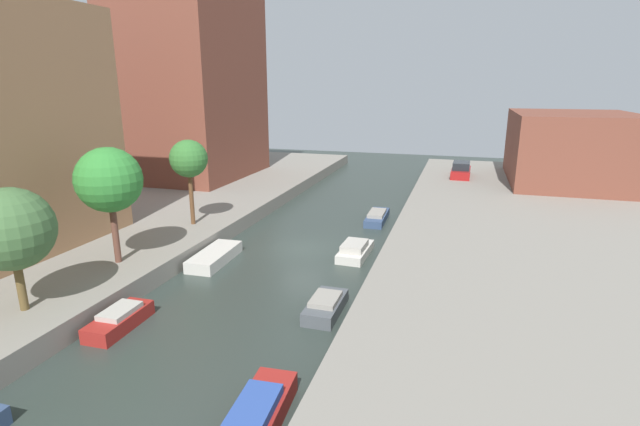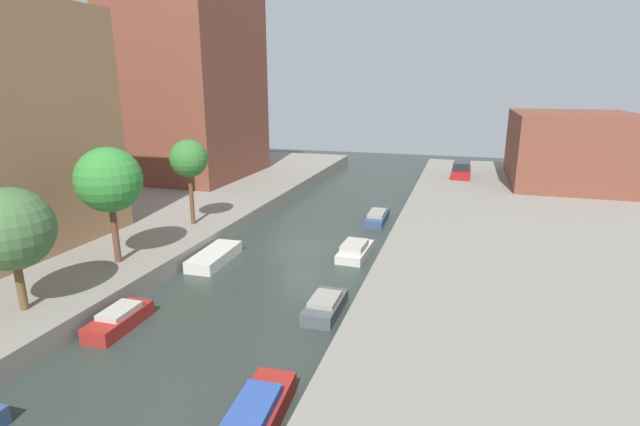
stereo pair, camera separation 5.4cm
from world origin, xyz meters
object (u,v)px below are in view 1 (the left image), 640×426
object	(u,v)px
moored_boat_left_1	(119,320)
moored_boat_right_2	(326,306)
street_tree_1	(109,180)
street_tree_2	(189,159)
parked_car	(461,170)
moored_boat_left_2	(215,257)
moored_boat_right_3	(355,250)
moored_boat_right_4	(377,217)
apartment_tower_far	(190,70)
moored_boat_right_1	(257,416)
street_tree_0	(11,229)
low_block_right	(571,148)

from	to	relation	value
moored_boat_left_1	moored_boat_right_2	distance (m)	8.52
street_tree_1	street_tree_2	size ratio (longest dim) A/B	1.08
parked_car	street_tree_1	bearing A→B (deg)	-119.49
parked_car	moored_boat_right_2	size ratio (longest dim) A/B	1.46
moored_boat_left_2	moored_boat_right_2	bearing A→B (deg)	-28.08
moored_boat_right_3	moored_boat_right_4	size ratio (longest dim) A/B	0.83
moored_boat_left_2	street_tree_2	bearing A→B (deg)	135.03
apartment_tower_far	parked_car	world-z (taller)	apartment_tower_far
apartment_tower_far	street_tree_1	world-z (taller)	apartment_tower_far
parked_car	moored_boat_right_1	world-z (taller)	parked_car
apartment_tower_far	moored_boat_right_3	bearing A→B (deg)	-37.83
apartment_tower_far	moored_boat_right_1	world-z (taller)	apartment_tower_far
moored_boat_left_1	moored_boat_right_3	world-z (taller)	moored_boat_right_3
moored_boat_left_2	moored_boat_right_3	bearing A→B (deg)	23.69
moored_boat_left_1	moored_boat_right_2	world-z (taller)	moored_boat_left_1
moored_boat_right_1	street_tree_1	bearing A→B (deg)	144.72
street_tree_2	moored_boat_left_1	size ratio (longest dim) A/B	1.73
street_tree_0	parked_car	xyz separation A→B (m)	(16.10, 33.91, -2.71)
moored_boat_left_1	moored_boat_right_3	bearing A→B (deg)	56.23
apartment_tower_far	moored_boat_left_1	size ratio (longest dim) A/B	6.37
low_block_right	moored_boat_right_4	xyz separation A→B (m)	(-14.79, -14.13, -3.78)
parked_car	moored_boat_right_1	bearing A→B (deg)	-97.84
street_tree_2	parked_car	bearing A→B (deg)	53.14
street_tree_2	moored_boat_left_2	bearing A→B (deg)	-44.97
street_tree_1	moored_boat_right_4	bearing A→B (deg)	53.87
street_tree_0	moored_boat_right_4	distance (m)	22.86
street_tree_0	parked_car	world-z (taller)	street_tree_0
low_block_right	moored_boat_right_3	size ratio (longest dim) A/B	3.76
apartment_tower_far	low_block_right	distance (m)	35.31
moored_boat_right_1	moored_boat_right_4	distance (m)	22.30
low_block_right	parked_car	size ratio (longest dim) A/B	3.01
low_block_right	street_tree_1	world-z (taller)	low_block_right
moored_boat_right_4	moored_boat_left_1	bearing A→B (deg)	-111.38
apartment_tower_far	moored_boat_right_3	size ratio (longest dim) A/B	5.59
moored_boat_right_4	parked_car	bearing A→B (deg)	68.39
street_tree_1	moored_boat_left_1	bearing A→B (deg)	-51.22
street_tree_1	moored_boat_right_3	size ratio (longest dim) A/B	1.64
moored_boat_left_1	street_tree_0	bearing A→B (deg)	-157.64
moored_boat_left_2	moored_boat_right_1	world-z (taller)	moored_boat_right_1
apartment_tower_far	street_tree_0	distance (m)	29.39
street_tree_0	moored_boat_right_3	xyz separation A→B (m)	(10.63, 12.33, -3.96)
parked_car	moored_boat_right_3	xyz separation A→B (m)	(-5.47, -21.58, -1.24)
moored_boat_right_3	street_tree_0	bearing A→B (deg)	-130.76
street_tree_1	moored_boat_left_1	world-z (taller)	street_tree_1
street_tree_0	street_tree_2	distance (m)	12.47
moored_boat_left_1	moored_boat_right_1	size ratio (longest dim) A/B	0.78
moored_boat_right_1	moored_boat_left_1	bearing A→B (deg)	154.30
street_tree_1	moored_boat_left_2	distance (m)	6.93
street_tree_2	parked_car	xyz separation A→B (m)	(16.10, 21.47, -3.54)
street_tree_2	moored_boat_right_4	size ratio (longest dim) A/B	1.26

